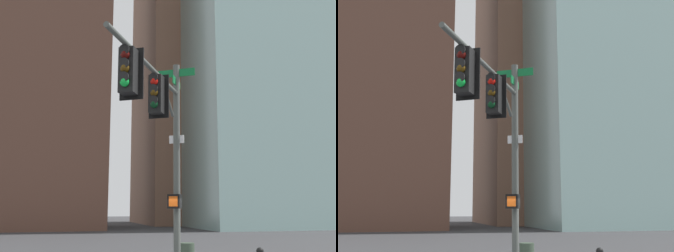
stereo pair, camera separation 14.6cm
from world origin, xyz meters
TOP-DOWN VIEW (x-y plane):
  - signal_pole_assembly at (1.33, 1.71)m, footprint 3.17×4.66m
  - building_brick_midblock at (-19.35, -46.97)m, footprint 23.38×18.31m
  - building_brick_farside at (-30.44, -38.79)m, footprint 17.31×14.39m

SIDE VIEW (x-z plane):
  - signal_pole_assembly at x=1.33m, z-range 1.12..7.69m
  - building_brick_midblock at x=-19.35m, z-range 0.00..43.74m
  - building_brick_farside at x=-30.44m, z-range 0.00..47.65m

